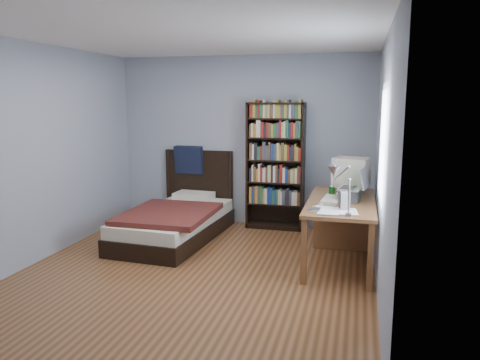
{
  "coord_description": "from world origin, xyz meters",
  "views": [
    {
      "loc": [
        1.69,
        -4.65,
        1.87
      ],
      "look_at": [
        0.33,
        0.61,
        0.93
      ],
      "focal_mm": 35.0,
      "sensor_mm": 36.0,
      "label": 1
    }
  ],
  "objects_px": {
    "desk": "(342,217)",
    "bookshelf": "(275,166)",
    "keyboard": "(331,200)",
    "speaker": "(345,201)",
    "bed": "(177,219)",
    "desk_lamp": "(337,176)",
    "laptop": "(351,192)",
    "crt_monitor": "(351,173)",
    "soda_can": "(332,191)"
  },
  "relations": [
    {
      "from": "bookshelf",
      "to": "bed",
      "type": "distance_m",
      "value": 1.6
    },
    {
      "from": "laptop",
      "to": "keyboard",
      "type": "relative_size",
      "value": 0.84
    },
    {
      "from": "crt_monitor",
      "to": "bed",
      "type": "xyz_separation_m",
      "value": [
        -2.28,
        0.02,
        -0.73
      ]
    },
    {
      "from": "crt_monitor",
      "to": "bookshelf",
      "type": "height_order",
      "value": "bookshelf"
    },
    {
      "from": "crt_monitor",
      "to": "laptop",
      "type": "bearing_deg",
      "value": -87.14
    },
    {
      "from": "laptop",
      "to": "speaker",
      "type": "xyz_separation_m",
      "value": [
        -0.06,
        -0.43,
        -0.01
      ]
    },
    {
      "from": "laptop",
      "to": "bookshelf",
      "type": "distance_m",
      "value": 1.7
    },
    {
      "from": "keyboard",
      "to": "bookshelf",
      "type": "height_order",
      "value": "bookshelf"
    },
    {
      "from": "desk_lamp",
      "to": "soda_can",
      "type": "xyz_separation_m",
      "value": [
        -0.11,
        1.27,
        -0.39
      ]
    },
    {
      "from": "speaker",
      "to": "soda_can",
      "type": "relative_size",
      "value": 1.55
    },
    {
      "from": "desk_lamp",
      "to": "bookshelf",
      "type": "xyz_separation_m",
      "value": [
        -0.98,
        2.34,
        -0.27
      ]
    },
    {
      "from": "crt_monitor",
      "to": "bookshelf",
      "type": "bearing_deg",
      "value": 142.65
    },
    {
      "from": "keyboard",
      "to": "speaker",
      "type": "xyz_separation_m",
      "value": [
        0.16,
        -0.4,
        0.08
      ]
    },
    {
      "from": "desk_lamp",
      "to": "bookshelf",
      "type": "bearing_deg",
      "value": 112.67
    },
    {
      "from": "bed",
      "to": "keyboard",
      "type": "bearing_deg",
      "value": -13.9
    },
    {
      "from": "crt_monitor",
      "to": "keyboard",
      "type": "xyz_separation_m",
      "value": [
        -0.2,
        -0.5,
        -0.24
      ]
    },
    {
      "from": "crt_monitor",
      "to": "desk_lamp",
      "type": "relative_size",
      "value": 0.82
    },
    {
      "from": "keyboard",
      "to": "bookshelf",
      "type": "relative_size",
      "value": 0.25
    },
    {
      "from": "soda_can",
      "to": "bookshelf",
      "type": "xyz_separation_m",
      "value": [
        -0.87,
        1.07,
        0.12
      ]
    },
    {
      "from": "keyboard",
      "to": "crt_monitor",
      "type": "bearing_deg",
      "value": 73.64
    },
    {
      "from": "keyboard",
      "to": "soda_can",
      "type": "height_order",
      "value": "soda_can"
    },
    {
      "from": "crt_monitor",
      "to": "keyboard",
      "type": "distance_m",
      "value": 0.59
    },
    {
      "from": "speaker",
      "to": "soda_can",
      "type": "distance_m",
      "value": 0.67
    },
    {
      "from": "laptop",
      "to": "bed",
      "type": "relative_size",
      "value": 0.18
    },
    {
      "from": "crt_monitor",
      "to": "laptop",
      "type": "xyz_separation_m",
      "value": [
        0.02,
        -0.47,
        -0.15
      ]
    },
    {
      "from": "soda_can",
      "to": "bookshelf",
      "type": "distance_m",
      "value": 1.38
    },
    {
      "from": "desk",
      "to": "bookshelf",
      "type": "distance_m",
      "value": 1.36
    },
    {
      "from": "crt_monitor",
      "to": "soda_can",
      "type": "xyz_separation_m",
      "value": [
        -0.21,
        -0.25,
        -0.19
      ]
    },
    {
      "from": "speaker",
      "to": "bed",
      "type": "xyz_separation_m",
      "value": [
        -2.25,
        0.92,
        -0.57
      ]
    },
    {
      "from": "crt_monitor",
      "to": "desk_lamp",
      "type": "height_order",
      "value": "desk_lamp"
    },
    {
      "from": "speaker",
      "to": "laptop",
      "type": "bearing_deg",
      "value": 70.43
    },
    {
      "from": "bookshelf",
      "to": "bed",
      "type": "bearing_deg",
      "value": -146.36
    },
    {
      "from": "keyboard",
      "to": "bed",
      "type": "relative_size",
      "value": 0.21
    },
    {
      "from": "bookshelf",
      "to": "bed",
      "type": "relative_size",
      "value": 0.86
    },
    {
      "from": "desk_lamp",
      "to": "soda_can",
      "type": "relative_size",
      "value": 4.55
    },
    {
      "from": "desk_lamp",
      "to": "bookshelf",
      "type": "relative_size",
      "value": 0.31
    },
    {
      "from": "desk_lamp",
      "to": "desk",
      "type": "bearing_deg",
      "value": 89.51
    },
    {
      "from": "desk",
      "to": "crt_monitor",
      "type": "bearing_deg",
      "value": -19.4
    },
    {
      "from": "keyboard",
      "to": "speaker",
      "type": "bearing_deg",
      "value": -62.76
    },
    {
      "from": "desk",
      "to": "bookshelf",
      "type": "height_order",
      "value": "bookshelf"
    },
    {
      "from": "desk",
      "to": "laptop",
      "type": "xyz_separation_m",
      "value": [
        0.11,
        -0.5,
        0.42
      ]
    },
    {
      "from": "laptop",
      "to": "bed",
      "type": "xyz_separation_m",
      "value": [
        -2.31,
        0.49,
        -0.58
      ]
    },
    {
      "from": "soda_can",
      "to": "bookshelf",
      "type": "bearing_deg",
      "value": 129.05
    },
    {
      "from": "laptop",
      "to": "crt_monitor",
      "type": "bearing_deg",
      "value": 92.86
    },
    {
      "from": "soda_can",
      "to": "bed",
      "type": "xyz_separation_m",
      "value": [
        -2.08,
        0.27,
        -0.54
      ]
    },
    {
      "from": "desk",
      "to": "soda_can",
      "type": "xyz_separation_m",
      "value": [
        -0.12,
        -0.28,
        0.37
      ]
    },
    {
      "from": "soda_can",
      "to": "desk_lamp",
      "type": "bearing_deg",
      "value": -85.09
    },
    {
      "from": "laptop",
      "to": "keyboard",
      "type": "height_order",
      "value": "laptop"
    },
    {
      "from": "desk_lamp",
      "to": "bookshelf",
      "type": "height_order",
      "value": "bookshelf"
    },
    {
      "from": "laptop",
      "to": "keyboard",
      "type": "xyz_separation_m",
      "value": [
        -0.22,
        -0.03,
        -0.09
      ]
    }
  ]
}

